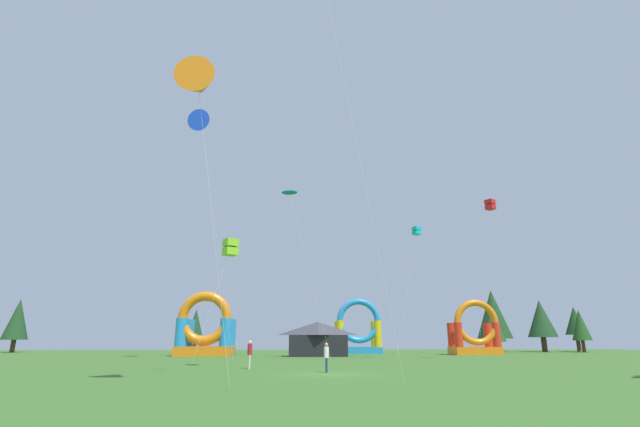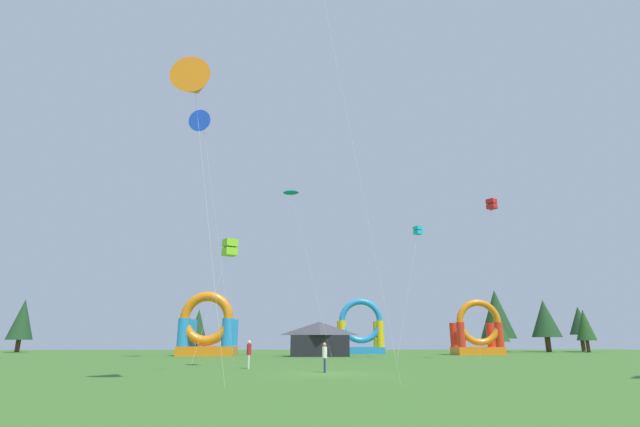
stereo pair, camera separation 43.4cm
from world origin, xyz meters
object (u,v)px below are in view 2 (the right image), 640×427
object	(u,v)px
kite_red_box	(492,204)
person_midfield	(249,352)
kite_lime_box	(230,248)
person_near_camera	(325,355)
inflatable_red_slide	(478,335)
kite_cyan_box	(418,231)
kite_blue_delta	(203,124)
inflatable_yellow_castle	(360,333)
festival_tent	(319,339)
kite_teal_parafoil	(291,193)
kite_orange_delta	(194,84)
inflatable_blue_arch	(208,333)

from	to	relation	value
kite_red_box	person_midfield	size ratio (longest dim) A/B	8.42
kite_lime_box	person_near_camera	xyz separation A→B (m)	(6.64, -4.60, -7.32)
person_midfield	inflatable_red_slide	distance (m)	36.14
kite_cyan_box	kite_blue_delta	bearing A→B (deg)	-175.29
inflatable_yellow_castle	inflatable_red_slide	size ratio (longest dim) A/B	1.07
person_midfield	festival_tent	size ratio (longest dim) A/B	0.28
kite_teal_parafoil	kite_cyan_box	world-z (taller)	kite_teal_parafoil
kite_cyan_box	inflatable_yellow_castle	xyz separation A→B (m)	(-4.18, 16.35, -10.28)
kite_red_box	kite_orange_delta	bearing A→B (deg)	-137.31
kite_red_box	festival_tent	world-z (taller)	kite_red_box
festival_tent	kite_blue_delta	bearing A→B (deg)	-143.48
kite_blue_delta	inflatable_blue_arch	size ratio (longest dim) A/B	3.43
kite_teal_parafoil	inflatable_blue_arch	size ratio (longest dim) A/B	2.63
kite_orange_delta	person_midfield	size ratio (longest dim) A/B	8.14
kite_teal_parafoil	inflatable_blue_arch	bearing A→B (deg)	157.02
kite_lime_box	kite_blue_delta	size ratio (longest dim) A/B	0.35
kite_lime_box	kite_teal_parafoil	bearing A→B (deg)	78.17
person_near_camera	inflatable_blue_arch	world-z (taller)	inflatable_blue_arch
kite_red_box	kite_cyan_box	bearing A→B (deg)	148.14
kite_cyan_box	inflatable_yellow_castle	distance (m)	19.76
kite_teal_parafoil	kite_red_box	world-z (taller)	kite_teal_parafoil
inflatable_red_slide	festival_tent	bearing A→B (deg)	-169.57
kite_red_box	kite_cyan_box	xyz separation A→B (m)	(-6.45, 4.01, -1.79)
kite_teal_parafoil	kite_orange_delta	xyz separation A→B (m)	(-4.07, -31.87, -5.03)
person_midfield	inflatable_blue_arch	world-z (taller)	inflatable_blue_arch
inflatable_red_slide	person_midfield	bearing A→B (deg)	-135.26
kite_orange_delta	kite_cyan_box	distance (m)	31.69
inflatable_yellow_castle	kite_lime_box	bearing A→B (deg)	-114.30
kite_cyan_box	kite_orange_delta	bearing A→B (deg)	-123.95
person_near_camera	inflatable_yellow_castle	size ratio (longest dim) A/B	0.24
kite_cyan_box	festival_tent	world-z (taller)	kite_cyan_box
person_near_camera	inflatable_blue_arch	bearing A→B (deg)	25.38
kite_red_box	inflatable_red_slide	world-z (taller)	kite_red_box
person_near_camera	person_midfield	distance (m)	6.14
inflatable_red_slide	kite_blue_delta	bearing A→B (deg)	-158.13
person_near_camera	festival_tent	bearing A→B (deg)	-0.54
kite_teal_parafoil	person_midfield	world-z (taller)	kite_teal_parafoil
kite_red_box	inflatable_blue_arch	distance (m)	34.88
kite_teal_parafoil	inflatable_red_slide	world-z (taller)	kite_teal_parafoil
kite_cyan_box	person_near_camera	size ratio (longest dim) A/B	7.93
kite_lime_box	person_midfield	world-z (taller)	kite_lime_box
kite_lime_box	inflatable_blue_arch	xyz separation A→B (m)	(-5.67, 22.99, -5.72)
kite_orange_delta	inflatable_red_slide	distance (m)	47.92
kite_red_box	kite_lime_box	xyz separation A→B (m)	(-24.03, -9.30, -6.43)
kite_lime_box	kite_red_box	bearing A→B (deg)	21.17
person_near_camera	person_midfield	xyz separation A→B (m)	(-4.87, 3.75, 0.07)
kite_teal_parafoil	festival_tent	size ratio (longest dim) A/B	2.94
kite_orange_delta	inflatable_red_slide	world-z (taller)	kite_orange_delta
kite_orange_delta	kite_cyan_box	xyz separation A→B (m)	(17.69, 26.28, -0.83)
kite_red_box	festival_tent	xyz separation A→B (m)	(-16.55, 11.59, -12.84)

